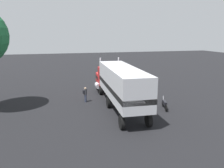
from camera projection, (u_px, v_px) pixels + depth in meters
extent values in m
plane|color=black|center=(104.00, 92.00, 28.15)|extent=(120.00, 120.00, 0.00)
cube|color=silver|center=(134.00, 93.00, 27.57)|extent=(4.40, 0.23, 0.01)
cube|color=silver|center=(147.00, 88.00, 29.91)|extent=(4.40, 0.55, 0.01)
cube|color=#B21919|center=(106.00, 77.00, 28.52)|extent=(1.91, 2.58, 1.20)
cube|color=#B21919|center=(109.00, 76.00, 26.89)|extent=(1.52, 2.56, 2.20)
cube|color=silver|center=(105.00, 76.00, 29.42)|extent=(0.18, 2.10, 1.08)
cube|color=black|center=(106.00, 77.00, 28.51)|extent=(1.92, 2.62, 0.36)
cylinder|color=silver|center=(100.00, 72.00, 26.01)|extent=(0.18, 0.18, 3.40)
cylinder|color=silver|center=(119.00, 71.00, 26.46)|extent=(0.18, 0.18, 3.40)
cube|color=silver|center=(122.00, 82.00, 20.71)|extent=(10.61, 3.09, 2.80)
cube|color=black|center=(122.00, 87.00, 20.81)|extent=(10.61, 3.13, 0.44)
cylinder|color=silver|center=(98.00, 85.00, 27.30)|extent=(1.33, 0.70, 0.64)
cylinder|color=black|center=(98.00, 86.00, 28.84)|extent=(1.11, 0.35, 1.10)
cylinder|color=black|center=(114.00, 85.00, 29.29)|extent=(1.11, 0.35, 1.10)
cylinder|color=black|center=(101.00, 90.00, 26.65)|extent=(1.11, 0.35, 1.10)
cylinder|color=black|center=(118.00, 89.00, 27.10)|extent=(1.11, 0.35, 1.10)
cylinder|color=black|center=(108.00, 102.00, 21.93)|extent=(1.11, 0.35, 1.10)
cylinder|color=black|center=(130.00, 101.00, 22.38)|extent=(1.11, 0.35, 1.10)
cylinder|color=black|center=(122.00, 122.00, 16.92)|extent=(1.11, 0.35, 1.10)
cylinder|color=black|center=(149.00, 120.00, 17.38)|extent=(1.11, 0.35, 1.10)
cylinder|color=#2D3347|center=(85.00, 98.00, 23.83)|extent=(0.18, 0.18, 0.82)
cylinder|color=#2D3347|center=(86.00, 98.00, 23.70)|extent=(0.18, 0.18, 0.82)
cylinder|color=#333338|center=(85.00, 92.00, 23.61)|extent=(0.34, 0.34, 0.58)
sphere|color=tan|center=(85.00, 88.00, 23.52)|extent=(0.23, 0.23, 0.23)
cube|color=black|center=(84.00, 92.00, 23.51)|extent=(0.29, 0.21, 0.36)
cylinder|color=black|center=(163.00, 103.00, 22.29)|extent=(0.66, 0.28, 0.66)
cylinder|color=black|center=(166.00, 108.00, 20.88)|extent=(0.66, 0.28, 0.66)
cube|color=black|center=(165.00, 103.00, 21.53)|extent=(1.12, 0.53, 0.36)
cylinder|color=silver|center=(163.00, 99.00, 22.10)|extent=(0.29, 0.14, 0.69)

